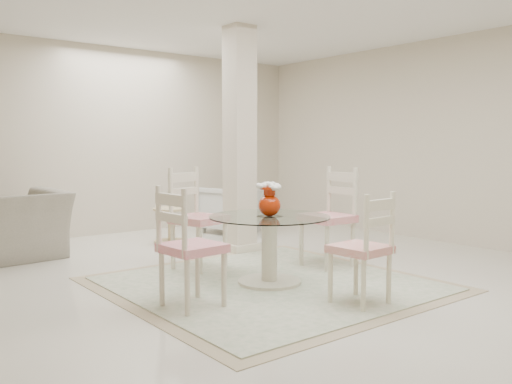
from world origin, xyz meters
TOP-DOWN VIEW (x-y plane):
  - ground at (0.00, 0.00)m, footprint 7.00×7.00m
  - room_shell at (0.00, 0.00)m, footprint 6.02×7.02m
  - column at (0.50, 1.30)m, footprint 0.30×0.30m
  - area_rug at (-0.25, -0.17)m, footprint 2.77×2.77m
  - dining_table at (-0.25, -0.17)m, footprint 1.11×1.11m
  - red_vase at (-0.25, -0.17)m, footprint 0.24×0.23m
  - dining_chair_east at (0.76, 0.00)m, footprint 0.47×0.47m
  - dining_chair_north at (-0.44, 0.84)m, footprint 0.57×0.57m
  - dining_chair_west at (-1.25, -0.35)m, footprint 0.46×0.46m
  - dining_chair_south at (-0.07, -1.17)m, footprint 0.43×0.43m
  - recliner_taupe at (-1.87, 2.50)m, footprint 1.26×1.12m
  - armchair_white at (1.23, 2.55)m, footprint 0.93×0.95m
  - side_table at (0.09, 2.28)m, footprint 0.45×0.45m

SIDE VIEW (x-z plane):
  - ground at x=0.00m, z-range 0.00..0.00m
  - area_rug at x=-0.25m, z-range 0.00..0.02m
  - side_table at x=0.09m, z-range -0.02..0.45m
  - dining_table at x=-0.25m, z-range 0.01..0.65m
  - armchair_white at x=1.23m, z-range 0.00..0.70m
  - recliner_taupe at x=-1.87m, z-range 0.00..0.77m
  - dining_chair_south at x=-0.07m, z-range 0.03..1.04m
  - dining_chair_west at x=-1.25m, z-range 0.03..1.10m
  - dining_chair_east at x=0.76m, z-range 0.03..1.20m
  - dining_chair_north at x=-0.44m, z-range 0.03..1.20m
  - red_vase at x=-0.25m, z-range 0.64..0.96m
  - column at x=0.50m, z-range 0.00..2.70m
  - room_shell at x=0.00m, z-range 0.50..3.21m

